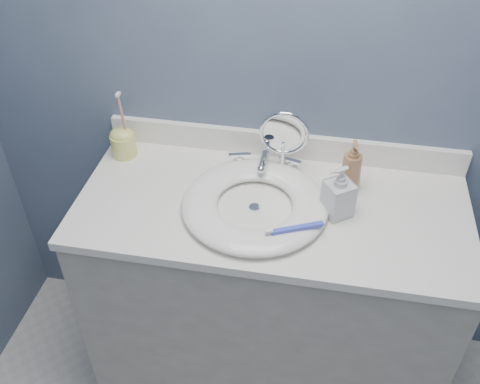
% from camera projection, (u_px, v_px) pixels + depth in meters
% --- Properties ---
extents(back_wall, '(2.20, 0.02, 2.40)m').
position_uv_depth(back_wall, '(288.00, 70.00, 1.66)').
color(back_wall, '#4B5671').
rests_on(back_wall, ground).
extents(vanity_cabinet, '(1.20, 0.55, 0.85)m').
position_uv_depth(vanity_cabinet, '(267.00, 298.00, 1.95)').
color(vanity_cabinet, '#B2AEA3').
rests_on(vanity_cabinet, ground).
extents(countertop, '(1.22, 0.57, 0.03)m').
position_uv_depth(countertop, '(272.00, 208.00, 1.67)').
color(countertop, white).
rests_on(countertop, vanity_cabinet).
extents(backsplash, '(1.22, 0.02, 0.09)m').
position_uv_depth(backsplash, '(283.00, 145.00, 1.83)').
color(backsplash, white).
rests_on(backsplash, countertop).
extents(basin, '(0.45, 0.45, 0.04)m').
position_uv_depth(basin, '(255.00, 204.00, 1.63)').
color(basin, white).
rests_on(basin, countertop).
extents(drain, '(0.04, 0.04, 0.01)m').
position_uv_depth(drain, '(255.00, 208.00, 1.64)').
color(drain, silver).
rests_on(drain, countertop).
extents(faucet, '(0.25, 0.13, 0.07)m').
position_uv_depth(faucet, '(264.00, 164.00, 1.78)').
color(faucet, silver).
rests_on(faucet, countertop).
extents(makeup_mirror, '(0.16, 0.09, 0.23)m').
position_uv_depth(makeup_mirror, '(284.00, 140.00, 1.70)').
color(makeup_mirror, silver).
rests_on(makeup_mirror, countertop).
extents(soap_bottle_amber, '(0.08, 0.08, 0.18)m').
position_uv_depth(soap_bottle_amber, '(352.00, 166.00, 1.66)').
color(soap_bottle_amber, '#996945').
rests_on(soap_bottle_amber, countertop).
extents(soap_bottle_clear, '(0.11, 0.11, 0.17)m').
position_uv_depth(soap_bottle_clear, '(339.00, 191.00, 1.57)').
color(soap_bottle_clear, silver).
rests_on(soap_bottle_clear, countertop).
extents(toothbrush_holder, '(0.09, 0.09, 0.25)m').
position_uv_depth(toothbrush_holder, '(123.00, 141.00, 1.83)').
color(toothbrush_holder, '#DBDE6F').
rests_on(toothbrush_holder, countertop).
extents(toothbrush_lying, '(0.16, 0.09, 0.02)m').
position_uv_depth(toothbrush_lying, '(295.00, 228.00, 1.51)').
color(toothbrush_lying, blue).
rests_on(toothbrush_lying, basin).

